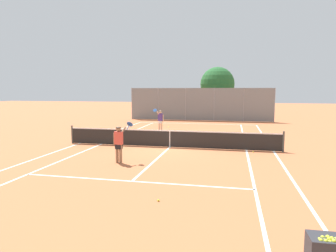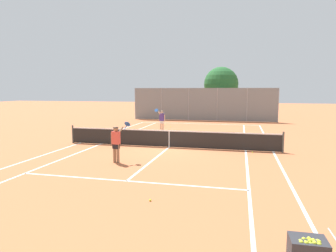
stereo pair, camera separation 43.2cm
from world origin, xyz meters
name	(u,v)px [view 1 (the left image)]	position (x,y,z in m)	size (l,w,h in m)	color
ground_plane	(170,147)	(0.00, 0.00, 0.00)	(120.00, 120.00, 0.00)	#BC663D
court_line_markings	(170,147)	(0.00, 0.00, 0.00)	(11.10, 23.90, 0.01)	silver
tennis_net	(170,138)	(0.00, 0.00, 0.51)	(12.00, 0.10, 1.07)	#474C47
player_near_side	(119,142)	(-1.42, -3.97, 0.93)	(0.77, 0.71, 1.77)	#936B4C
player_far_left	(160,119)	(-2.02, 6.02, 0.93)	(0.69, 0.73, 1.77)	beige
loose_tennis_ball_0	(163,125)	(-2.80, 10.13, 0.03)	(0.07, 0.07, 0.07)	#D1DB33
loose_tennis_ball_1	(253,152)	(4.45, -0.47, 0.03)	(0.07, 0.07, 0.07)	#D1DB33
loose_tennis_ball_2	(168,127)	(-1.96, 8.77, 0.03)	(0.07, 0.07, 0.07)	#D1DB33
loose_tennis_ball_3	(158,200)	(1.36, -8.04, 0.03)	(0.07, 0.07, 0.07)	#D1DB33
back_fence	(200,104)	(0.00, 14.99, 1.69)	(14.83, 0.08, 3.38)	gray
tree_behind_left	(219,85)	(1.71, 18.97, 3.69)	(3.88, 3.88, 5.77)	brown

